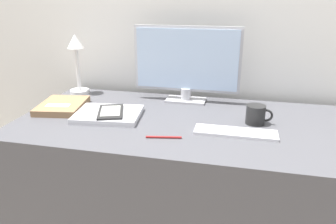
# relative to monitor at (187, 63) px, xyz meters

# --- Properties ---
(wall_back) EXTENTS (3.60, 0.05, 2.40)m
(wall_back) POSITION_rel_monitor_xyz_m (0.06, 0.17, 0.25)
(wall_back) COLOR silver
(wall_back) RESTS_ON ground_plane
(desk) EXTENTS (1.56, 0.75, 0.75)m
(desk) POSITION_rel_monitor_xyz_m (0.06, -0.28, -0.58)
(desk) COLOR #4C4C51
(desk) RESTS_ON ground_plane
(monitor) EXTENTS (0.55, 0.11, 0.39)m
(monitor) POSITION_rel_monitor_xyz_m (0.00, 0.00, 0.00)
(monitor) COLOR #B7B7BC
(monitor) RESTS_ON desk
(keyboard) EXTENTS (0.34, 0.10, 0.01)m
(keyboard) POSITION_rel_monitor_xyz_m (0.27, -0.37, -0.20)
(keyboard) COLOR silver
(keyboard) RESTS_ON desk
(laptop) EXTENTS (0.32, 0.26, 0.02)m
(laptop) POSITION_rel_monitor_xyz_m (-0.31, -0.31, -0.19)
(laptop) COLOR silver
(laptop) RESTS_ON desk
(ereader) EXTENTS (0.17, 0.22, 0.01)m
(ereader) POSITION_rel_monitor_xyz_m (-0.30, -0.32, -0.18)
(ereader) COLOR black
(ereader) RESTS_ON laptop
(desk_lamp) EXTENTS (0.11, 0.11, 0.33)m
(desk_lamp) POSITION_rel_monitor_xyz_m (-0.62, 0.01, 0.00)
(desk_lamp) COLOR white
(desk_lamp) RESTS_ON desk
(notebook) EXTENTS (0.24, 0.29, 0.03)m
(notebook) POSITION_rel_monitor_xyz_m (-0.58, -0.25, -0.19)
(notebook) COLOR #93704C
(notebook) RESTS_ON desk
(coffee_mug) EXTENTS (0.12, 0.08, 0.08)m
(coffee_mug) POSITION_rel_monitor_xyz_m (0.35, -0.24, -0.16)
(coffee_mug) COLOR black
(coffee_mug) RESTS_ON desk
(pen) EXTENTS (0.14, 0.03, 0.01)m
(pen) POSITION_rel_monitor_xyz_m (-0.01, -0.48, -0.20)
(pen) COLOR maroon
(pen) RESTS_ON desk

